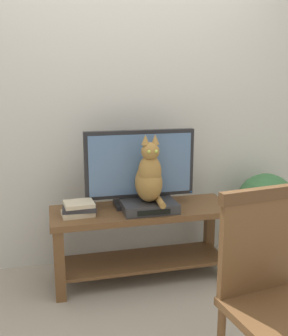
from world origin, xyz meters
The scene contains 9 objects.
ground_plane centered at (0.00, 0.00, 0.00)m, with size 12.00×12.00×0.00m, color gray.
back_wall centered at (0.00, 0.90, 1.40)m, with size 7.00×0.12×2.80m, color beige.
tv_stand centered at (0.07, 0.46, 0.38)m, with size 1.32×0.46×0.54m.
tv centered at (0.07, 0.53, 0.83)m, with size 0.81×0.20×0.56m.
media_box centered at (0.10, 0.41, 0.58)m, with size 0.38×0.30×0.07m.
cat centered at (0.10, 0.39, 0.80)m, with size 0.19×0.32×0.48m.
wooden_chair centered at (0.38, -0.73, 0.55)m, with size 0.49×0.49×0.98m.
book_stack centered at (-0.39, 0.42, 0.59)m, with size 0.25×0.18×0.10m.
potted_plant centered at (1.13, 0.55, 0.45)m, with size 0.47×0.47×0.72m.
Camera 1 is at (-0.56, -2.16, 1.47)m, focal length 41.60 mm.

